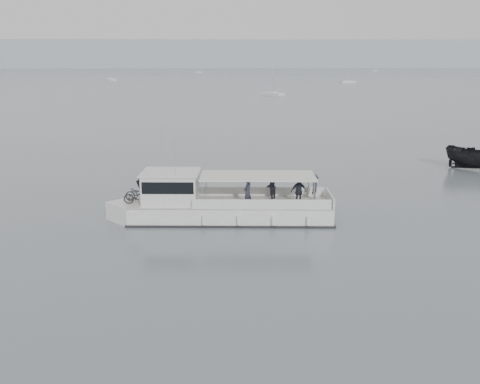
{
  "coord_description": "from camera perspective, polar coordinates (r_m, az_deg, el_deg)",
  "views": [
    {
      "loc": [
        4.31,
        -29.97,
        8.69
      ],
      "look_at": [
        5.2,
        -1.47,
        1.6
      ],
      "focal_mm": 40.0,
      "sensor_mm": 36.0,
      "label": 1
    }
  ],
  "objects": [
    {
      "name": "moored_fleet",
      "position": [
        212.61,
        5.94,
        11.64
      ],
      "size": [
        409.35,
        375.81,
        9.91
      ],
      "color": "white",
      "rests_on": "ground"
    },
    {
      "name": "dark_motorboat",
      "position": [
        47.04,
        24.19,
        3.35
      ],
      "size": [
        5.5,
        4.56,
        2.04
      ],
      "primitive_type": "imported",
      "rotation": [
        0.0,
        0.0,
        0.99
      ],
      "color": "black",
      "rests_on": "ground"
    },
    {
      "name": "headland",
      "position": [
        590.01,
        -2.29,
        14.46
      ],
      "size": [
        1400.0,
        90.0,
        28.0
      ],
      "primitive_type": "cube",
      "color": "#939EA8",
      "rests_on": "ground"
    },
    {
      "name": "ground",
      "position": [
        31.5,
        -9.59,
        -2.25
      ],
      "size": [
        1400.0,
        1400.0,
        0.0
      ],
      "primitive_type": "plane",
      "color": "#515A5F",
      "rests_on": "ground"
    },
    {
      "name": "tour_boat",
      "position": [
        29.61,
        -3.09,
        -1.38
      ],
      "size": [
        12.63,
        3.68,
        5.27
      ],
      "rotation": [
        0.0,
        0.0,
        -0.04
      ],
      "color": "white",
      "rests_on": "ground"
    }
  ]
}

